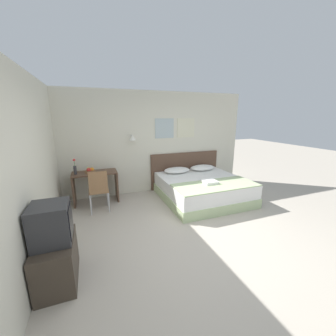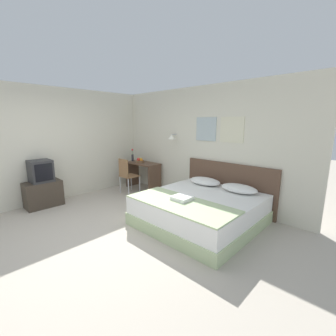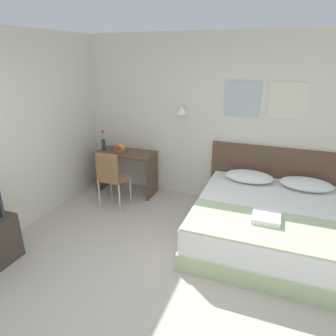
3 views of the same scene
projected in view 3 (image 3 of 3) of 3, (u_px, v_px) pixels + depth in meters
name	position (u px, v px, depth m)	size (l,w,h in m)	color
ground_plane	(153.00, 311.00, 2.89)	(24.00, 24.00, 0.00)	#B2A899
wall_back	(219.00, 121.00, 4.74)	(5.39, 0.31, 2.65)	beige
bed	(271.00, 224.00, 3.86)	(1.94, 1.96, 0.53)	#B2C693
headboard	(277.00, 179.00, 4.66)	(2.06, 0.06, 1.01)	brown
pillow_left	(249.00, 176.00, 4.49)	(0.71, 0.44, 0.14)	white
pillow_right	(306.00, 184.00, 4.23)	(0.71, 0.44, 0.14)	white
throw_blanket	(272.00, 228.00, 3.27)	(1.88, 0.78, 0.02)	#B2C693
folded_towel_near_foot	(266.00, 218.00, 3.39)	(0.31, 0.30, 0.06)	white
desk	(126.00, 165.00, 5.23)	(1.01, 0.49, 0.75)	brown
desk_chair	(111.00, 175.00, 4.68)	(0.41, 0.41, 0.93)	#8E6642
fruit_bowl	(120.00, 149.00, 5.14)	(0.23, 0.23, 0.13)	brown
flower_vase	(103.00, 142.00, 5.19)	(0.06, 0.06, 0.36)	#333338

